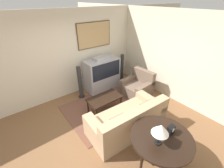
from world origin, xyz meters
TOP-DOWN VIEW (x-y plane):
  - ground_plane at (0.00, 0.00)m, footprint 12.00×12.00m
  - wall_back at (0.02, 2.13)m, footprint 12.00×0.10m
  - wall_right at (2.63, 0.00)m, footprint 0.06×12.00m
  - area_rug at (0.55, 0.68)m, footprint 2.31×1.86m
  - tv at (1.14, 1.71)m, footprint 1.21×0.59m
  - couch at (0.47, -0.36)m, footprint 1.96×1.01m
  - armchair at (1.82, 0.62)m, footprint 0.88×0.91m
  - coffee_table at (0.48, 0.63)m, footprint 0.98×0.54m
  - console_table at (0.36, -1.36)m, footprint 1.14×1.14m
  - table_lamp at (0.18, -1.40)m, footprint 0.29×0.29m
  - mantel_clock at (0.55, -1.40)m, footprint 0.15×0.10m
  - speaker_tower_left at (0.25, 1.66)m, footprint 0.22×0.22m
  - speaker_tower_right at (2.03, 1.66)m, footprint 0.22×0.22m

SIDE VIEW (x-z plane):
  - ground_plane at x=0.00m, z-range 0.00..0.00m
  - area_rug at x=0.55m, z-range 0.00..0.01m
  - armchair at x=1.82m, z-range -0.14..0.72m
  - couch at x=0.47m, z-range -0.12..0.73m
  - coffee_table at x=0.48m, z-range 0.17..0.62m
  - speaker_tower_left at x=0.25m, z-range -0.03..1.09m
  - speaker_tower_right at x=2.03m, z-range -0.03..1.09m
  - tv at x=1.14m, z-range -0.03..1.19m
  - console_table at x=0.36m, z-range 0.31..1.07m
  - mantel_clock at x=0.55m, z-range 0.75..0.92m
  - table_lamp at x=0.18m, z-range 0.87..1.30m
  - wall_right at x=2.63m, z-range 0.00..2.70m
  - wall_back at x=0.02m, z-range 0.01..2.71m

